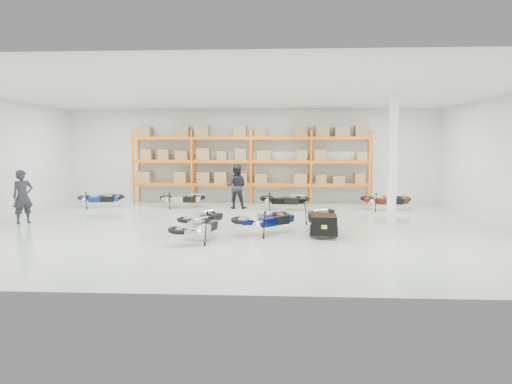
# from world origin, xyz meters

# --- Properties ---
(room) EXTENTS (18.00, 18.00, 18.00)m
(room) POSITION_xyz_m (0.00, 0.00, 2.25)
(room) COLOR #B5CAB6
(room) RESTS_ON ground
(pallet_rack) EXTENTS (11.28, 0.98, 3.62)m
(pallet_rack) POSITION_xyz_m (-0.00, 6.45, 2.26)
(pallet_rack) COLOR orange
(pallet_rack) RESTS_ON ground
(structural_column) EXTENTS (0.25, 0.25, 4.50)m
(structural_column) POSITION_xyz_m (5.20, 0.50, 2.25)
(structural_column) COLOR white
(structural_column) RESTS_ON ground
(moto_blue_centre) EXTENTS (2.08, 2.01, 1.26)m
(moto_blue_centre) POSITION_xyz_m (0.94, -1.09, 0.59)
(moto_blue_centre) COLOR #071049
(moto_blue_centre) RESTS_ON ground
(moto_silver_left) EXTENTS (1.37, 1.95, 1.15)m
(moto_silver_left) POSITION_xyz_m (-1.01, -2.31, 0.54)
(moto_silver_left) COLOR #B5B7BC
(moto_silver_left) RESTS_ON ground
(moto_black_far_left) EXTENTS (1.46, 1.84, 1.07)m
(moto_black_far_left) POSITION_xyz_m (-1.16, -0.50, 0.50)
(moto_black_far_left) COLOR black
(moto_black_far_left) RESTS_ON ground
(moto_touring_right) EXTENTS (1.08, 1.87, 1.15)m
(moto_touring_right) POSITION_xyz_m (2.70, 0.08, 0.54)
(moto_touring_right) COLOR black
(moto_touring_right) RESTS_ON ground
(trailer) EXTENTS (0.85, 1.62, 0.67)m
(trailer) POSITION_xyz_m (2.70, -1.52, 0.39)
(trailer) COLOR black
(trailer) RESTS_ON ground
(moto_back_a) EXTENTS (1.89, 1.19, 1.14)m
(moto_back_a) POSITION_xyz_m (-6.67, 4.54, 0.54)
(moto_back_a) COLOR navy
(moto_back_a) RESTS_ON ground
(moto_back_b) EXTENTS (1.82, 1.02, 1.13)m
(moto_back_b) POSITION_xyz_m (-2.99, 4.66, 0.53)
(moto_back_b) COLOR #A3A8AC
(moto_back_b) RESTS_ON ground
(moto_back_c) EXTENTS (2.00, 1.23, 1.21)m
(moto_back_c) POSITION_xyz_m (1.53, 4.20, 0.57)
(moto_back_c) COLOR black
(moto_back_c) RESTS_ON ground
(moto_back_d) EXTENTS (1.89, 1.02, 1.19)m
(moto_back_d) POSITION_xyz_m (5.93, 4.41, 0.56)
(moto_back_d) COLOR #47140E
(moto_back_d) RESTS_ON ground
(person_left) EXTENTS (0.81, 0.83, 1.92)m
(person_left) POSITION_xyz_m (-7.80, 0.40, 0.96)
(person_left) COLOR #21212A
(person_left) RESTS_ON ground
(person_back) EXTENTS (1.00, 0.81, 1.95)m
(person_back) POSITION_xyz_m (-0.56, 4.59, 0.98)
(person_back) COLOR black
(person_back) RESTS_ON ground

